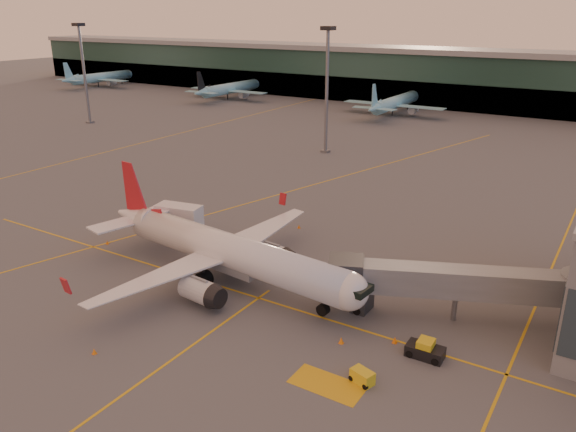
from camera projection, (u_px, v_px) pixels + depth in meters
The scene contains 16 objects.
ground at pixel (191, 306), 57.36m from camera, with size 600.00×600.00×0.00m, color #4C4F54.
taxi_markings at pixel (331, 186), 96.46m from camera, with size 100.12×173.00×0.01m.
terminal at pixel (506, 81), 167.37m from camera, with size 400.00×20.00×17.60m.
mast_west_far at pixel (83, 66), 146.44m from camera, with size 2.40×2.40×25.60m.
mast_west_near at pixel (327, 81), 114.82m from camera, with size 2.40×2.40×25.60m.
distant_aircraft_row at pixel (310, 106), 178.14m from camera, with size 225.00×34.00×13.00m.
main_airplane at pixel (225, 251), 61.53m from camera, with size 36.66×33.11×11.06m.
jet_bridge at pixel (472, 285), 53.33m from camera, with size 24.70×12.85×5.59m.
catering_truck at pixel (180, 220), 73.44m from camera, with size 6.33×3.62×4.63m.
gpu_cart at pixel (362, 377), 45.27m from camera, with size 2.17×1.66×1.12m.
pushback_tug at pixel (425, 350), 48.62m from camera, with size 3.25×1.81×1.66m.
cone_nose at pixel (395, 340), 50.81m from camera, with size 0.48×0.48×0.61m.
cone_tail at pixel (107, 242), 72.45m from camera, with size 0.39×0.39×0.50m.
cone_wing_right at pixel (94, 351), 49.19m from camera, with size 0.42×0.42×0.53m.
cone_wing_left at pixel (299, 226), 77.78m from camera, with size 0.42×0.42×0.54m.
cone_fwd at pixel (341, 340), 50.75m from camera, with size 0.48×0.48×0.61m.
Camera 1 is at (35.33, -37.77, 28.28)m, focal length 35.00 mm.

